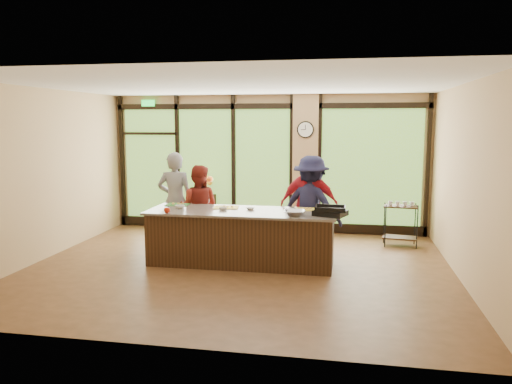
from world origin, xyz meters
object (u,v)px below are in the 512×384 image
at_px(island_base, 242,238).
at_px(bar_cart, 401,219).
at_px(cook_right, 311,206).
at_px(flower_stand, 204,213).
at_px(cook_left, 175,201).
at_px(roasting_pan, 330,213).

height_order(island_base, bar_cart, bar_cart).
distance_m(cook_right, bar_cart, 1.97).
height_order(flower_stand, bar_cart, bar_cart).
height_order(cook_left, roasting_pan, cook_left).
bearing_deg(bar_cart, roasting_pan, -115.84).
height_order(cook_right, bar_cart, cook_right).
bearing_deg(cook_right, island_base, 56.43).
xyz_separation_m(island_base, bar_cart, (2.80, 1.75, 0.09)).
bearing_deg(cook_left, bar_cart, -173.58).
bearing_deg(cook_right, bar_cart, -128.71).
bearing_deg(roasting_pan, island_base, -165.70).
height_order(cook_left, flower_stand, cook_left).
bearing_deg(roasting_pan, cook_right, 132.61).
height_order(cook_right, flower_stand, cook_right).
xyz_separation_m(cook_left, roasting_pan, (2.95, -0.95, 0.03)).
height_order(cook_left, bar_cart, cook_left).
distance_m(cook_left, roasting_pan, 3.10).
bearing_deg(island_base, bar_cart, 31.99).
relative_size(cook_left, roasting_pan, 3.83).
relative_size(island_base, bar_cart, 3.50).
relative_size(island_base, flower_stand, 3.82).
xyz_separation_m(island_base, cook_right, (1.12, 0.79, 0.47)).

